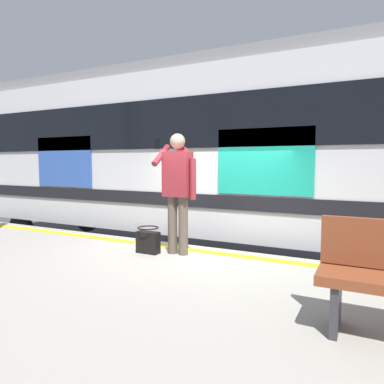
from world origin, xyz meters
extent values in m
plane|color=#3D3D3F|center=(0.00, 0.00, 0.00)|extent=(23.87, 23.87, 0.00)
cube|color=#9E998E|center=(0.00, 2.46, 0.48)|extent=(13.26, 4.93, 0.97)
cube|color=yellow|center=(0.00, 0.30, 0.97)|extent=(12.99, 0.16, 0.01)
cube|color=slate|center=(0.00, -1.24, 0.08)|extent=(17.23, 0.08, 0.16)
cube|color=slate|center=(0.00, -2.67, 0.08)|extent=(17.23, 0.08, 0.16)
cube|color=silver|center=(1.41, -1.96, 2.48)|extent=(12.59, 2.87, 3.06)
cube|color=gray|center=(1.41, -1.96, 4.13)|extent=(12.34, 2.64, 0.24)
cube|color=black|center=(1.41, -0.51, 3.02)|extent=(11.96, 0.03, 0.90)
cube|color=black|center=(1.41, -0.51, 1.64)|extent=(11.96, 0.03, 0.24)
cube|color=#19A58C|center=(-0.79, -0.50, 2.33)|extent=(1.56, 0.02, 1.07)
cube|color=#3359B2|center=(3.62, -0.50, 2.33)|extent=(1.56, 0.02, 1.07)
cylinder|color=black|center=(5.51, -0.81, 0.58)|extent=(0.84, 0.12, 0.84)
cylinder|color=black|center=(5.51, -3.10, 0.58)|extent=(0.84, 0.12, 0.84)
cylinder|color=brown|center=(0.09, 0.59, 1.39)|extent=(0.14, 0.14, 0.85)
cylinder|color=brown|center=(0.27, 0.59, 1.39)|extent=(0.14, 0.14, 0.85)
cube|color=maroon|center=(0.18, 0.59, 2.14)|extent=(0.40, 0.24, 0.65)
sphere|color=maroon|center=(0.18, 0.43, 2.45)|extent=(0.20, 0.20, 0.20)
sphere|color=beige|center=(0.18, 0.59, 2.62)|extent=(0.22, 0.22, 0.22)
cylinder|color=maroon|center=(-0.07, 0.59, 2.08)|extent=(0.09, 0.09, 0.58)
cylinder|color=maroon|center=(0.41, 0.67, 2.42)|extent=(0.09, 0.42, 0.33)
cube|color=black|center=(0.41, 0.77, 2.58)|extent=(0.07, 0.02, 0.15)
cube|color=black|center=(0.59, 0.75, 1.13)|extent=(0.35, 0.15, 0.32)
torus|color=black|center=(0.59, 0.75, 1.35)|extent=(0.32, 0.32, 0.02)
cube|color=#333338|center=(-2.11, 2.07, 1.19)|extent=(0.06, 0.40, 0.45)
camera|label=1|loc=(-2.32, 5.03, 2.32)|focal=32.84mm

